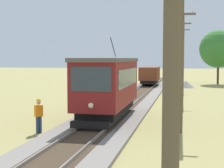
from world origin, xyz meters
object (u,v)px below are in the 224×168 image
object	(u,v)px
utility_pole_foreground	(171,79)
red_tram	(108,85)
utility_pole_far	(183,56)
gravel_pile	(186,84)
tree_left_far	(218,49)
utility_pole_near_tram	(181,64)
track_worker	(39,114)
freight_car	(150,75)
utility_pole_mid	(183,57)

from	to	relation	value
utility_pole_foreground	red_tram	bearing A→B (deg)	105.08
utility_pole_far	gravel_pile	world-z (taller)	utility_pole_far
tree_left_far	utility_pole_near_tram	bearing A→B (deg)	-97.98
gravel_pile	tree_left_far	world-z (taller)	tree_left_far
utility_pole_near_tram	track_worker	distance (m)	7.68
freight_car	utility_pole_near_tram	xyz separation A→B (m)	(4.39, -29.20, 1.96)
freight_car	utility_pole_far	size ratio (longest dim) A/B	0.65
utility_pole_foreground	utility_pole_far	xyz separation A→B (m)	(0.00, 37.29, 0.59)
utility_pole_mid	tree_left_far	bearing A→B (deg)	77.77
red_tram	utility_pole_near_tram	bearing A→B (deg)	-31.24
freight_car	utility_pole_near_tram	world-z (taller)	utility_pole_near_tram
utility_pole_far	utility_pole_near_tram	bearing A→B (deg)	-90.00
gravel_pile	track_worker	bearing A→B (deg)	-103.78
track_worker	tree_left_far	size ratio (longest dim) A/B	0.22
utility_pole_foreground	utility_pole_mid	bearing A→B (deg)	90.00
freight_car	gravel_pile	distance (m)	4.93
utility_pole_mid	tree_left_far	world-z (taller)	tree_left_far
utility_pole_foreground	tree_left_far	size ratio (longest dim) A/B	0.86
utility_pole_mid	track_worker	world-z (taller)	utility_pole_mid
red_tram	track_worker	world-z (taller)	red_tram
freight_car	utility_pole_foreground	distance (m)	43.08
gravel_pile	tree_left_far	bearing A→B (deg)	57.20
red_tram	utility_pole_far	world-z (taller)	utility_pole_far
red_tram	gravel_pile	distance (m)	26.51
utility_pole_near_tram	track_worker	world-z (taller)	utility_pole_near_tram
utility_pole_near_tram	red_tram	bearing A→B (deg)	148.76
track_worker	tree_left_far	world-z (taller)	tree_left_far
red_tram	freight_car	xyz separation A→B (m)	(-0.00, 26.55, -0.64)
gravel_pile	track_worker	distance (m)	31.26
freight_car	utility_pole_mid	distance (m)	17.27
utility_pole_near_tram	gravel_pile	world-z (taller)	utility_pole_near_tram
utility_pole_near_tram	utility_pole_mid	world-z (taller)	utility_pole_mid
tree_left_far	utility_pole_mid	bearing A→B (deg)	-102.23
utility_pole_near_tram	utility_pole_far	world-z (taller)	utility_pole_far
utility_pole_mid	utility_pole_far	size ratio (longest dim) A/B	0.96
utility_pole_far	tree_left_far	size ratio (longest dim) A/B	1.01
utility_pole_near_tram	tree_left_far	distance (m)	36.25
tree_left_far	red_tram	bearing A→B (deg)	-105.82
utility_pole_foreground	utility_pole_near_tram	xyz separation A→B (m)	(0.00, 13.61, -0.01)
gravel_pile	red_tram	bearing A→B (deg)	-100.41
freight_car	utility_pole_foreground	size ratio (longest dim) A/B	0.76
freight_car	utility_pole_foreground	world-z (taller)	utility_pole_foreground
freight_car	red_tram	bearing A→B (deg)	-89.99
tree_left_far	utility_pole_far	bearing A→B (deg)	-112.43
red_tram	utility_pole_near_tram	distance (m)	5.30
track_worker	tree_left_far	bearing A→B (deg)	-66.69
utility_pole_foreground	gravel_pile	xyz separation A→B (m)	(0.39, 42.28, -3.07)
utility_pole_near_tram	tree_left_far	world-z (taller)	tree_left_far
red_tram	tree_left_far	size ratio (longest dim) A/B	1.08
freight_car	utility_pole_near_tram	distance (m)	29.60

